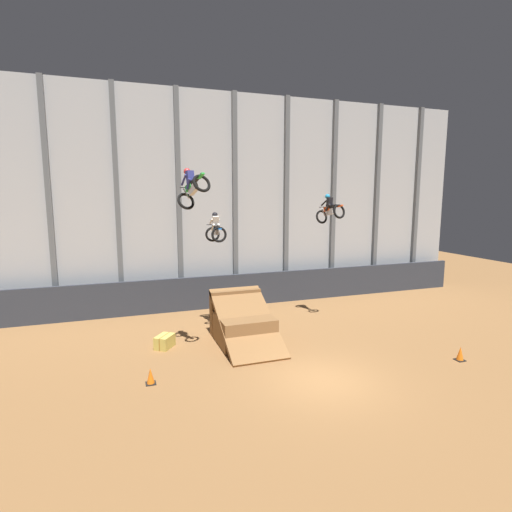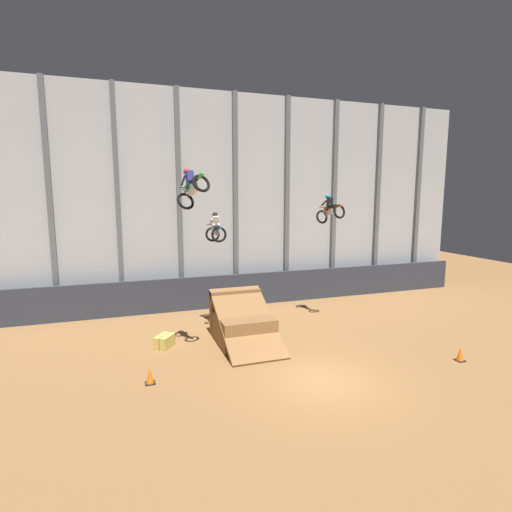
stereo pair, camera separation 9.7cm
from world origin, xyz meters
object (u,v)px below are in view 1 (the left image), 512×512
rider_bike_center_air (216,230)px  traffic_cone_near_ramp (151,376)px  dirt_ramp (242,323)px  hay_bale_trackside (165,342)px  traffic_cone_arena_edge (460,354)px  rider_bike_left_air (192,187)px  rider_bike_right_air (330,210)px

rider_bike_center_air → traffic_cone_near_ramp: (-3.57, -4.70, -4.76)m
dirt_ramp → traffic_cone_near_ramp: (-4.38, -3.13, -0.51)m
rider_bike_center_air → hay_bale_trackside: size_ratio=1.61×
hay_bale_trackside → rider_bike_center_air: bearing=26.8°
rider_bike_center_air → traffic_cone_arena_edge: (8.51, -6.73, -4.76)m
rider_bike_left_air → traffic_cone_arena_edge: bearing=-38.8°
rider_bike_center_air → traffic_cone_near_ramp: 7.58m
rider_bike_center_air → traffic_cone_arena_edge: 11.85m
dirt_ramp → rider_bike_center_air: rider_bike_center_air is taller
rider_bike_center_air → hay_bale_trackside: rider_bike_center_air is taller
rider_bike_left_air → traffic_cone_near_ramp: size_ratio=3.14×
rider_bike_left_air → traffic_cone_near_ramp: 7.14m
rider_bike_center_air → hay_bale_trackside: 5.64m
hay_bale_trackside → dirt_ramp: bearing=-3.3°
dirt_ramp → rider_bike_left_air: size_ratio=2.30×
rider_bike_left_air → rider_bike_right_air: bearing=1.3°
dirt_ramp → hay_bale_trackside: dirt_ramp is taller
rider_bike_left_air → traffic_cone_near_ramp: bearing=-160.0°
traffic_cone_near_ramp → dirt_ramp: bearing=35.6°
dirt_ramp → rider_bike_right_air: bearing=14.1°
traffic_cone_arena_edge → hay_bale_trackside: size_ratio=0.54×
rider_bike_left_air → rider_bike_right_air: size_ratio=1.03×
rider_bike_right_air → traffic_cone_near_ramp: (-9.56, -4.43, -5.65)m
dirt_ramp → rider_bike_right_air: size_ratio=2.37×
dirt_ramp → traffic_cone_near_ramp: size_ratio=7.22×
dirt_ramp → rider_bike_center_air: (-0.81, 1.57, 4.25)m
rider_bike_right_air → traffic_cone_arena_edge: (2.52, -6.46, -5.65)m
traffic_cone_near_ramp → rider_bike_center_air: bearing=52.8°
traffic_cone_near_ramp → rider_bike_left_air: bearing=39.2°
dirt_ramp → rider_bike_right_air: 7.41m
rider_bike_right_air → traffic_cone_near_ramp: size_ratio=3.05×
traffic_cone_arena_edge → rider_bike_center_air: bearing=141.7°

